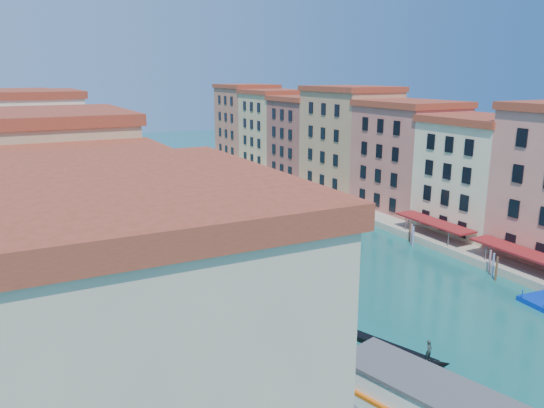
% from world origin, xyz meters
% --- Properties ---
extents(left_bank_palazzos, '(12.80, 128.40, 21.00)m').
position_xyz_m(left_bank_palazzos, '(-26.00, 64.68, 9.71)').
color(left_bank_palazzos, tan).
rests_on(left_bank_palazzos, ground).
extents(right_bank_palazzos, '(12.80, 128.40, 21.00)m').
position_xyz_m(right_bank_palazzos, '(30.00, 65.00, 9.75)').
color(right_bank_palazzos, '#A45B42').
rests_on(right_bank_palazzos, ground).
extents(quay, '(4.00, 140.00, 1.00)m').
position_xyz_m(quay, '(22.00, 65.00, 0.50)').
color(quay, gray).
rests_on(quay, ground).
extents(restaurant_awnings, '(3.20, 44.55, 3.12)m').
position_xyz_m(restaurant_awnings, '(22.19, 23.00, 2.99)').
color(restaurant_awnings, maroon).
rests_on(restaurant_awnings, ground).
extents(mooring_poles_right, '(1.44, 54.24, 3.20)m').
position_xyz_m(mooring_poles_right, '(19.10, 28.80, 1.30)').
color(mooring_poles_right, brown).
rests_on(mooring_poles_right, ground).
extents(vaporetto_far, '(9.07, 22.19, 3.22)m').
position_xyz_m(vaporetto_far, '(1.08, 65.76, 1.45)').
color(vaporetto_far, silver).
rests_on(vaporetto_far, ground).
extents(gondola_fore, '(5.22, 11.89, 2.47)m').
position_xyz_m(gondola_fore, '(-2.90, 18.37, 0.42)').
color(gondola_fore, black).
rests_on(gondola_fore, ground).
extents(gondola_far, '(2.20, 11.71, 1.66)m').
position_xyz_m(gondola_far, '(7.25, 58.83, 0.34)').
color(gondola_far, black).
rests_on(gondola_far, ground).
extents(motorboat_mid, '(3.83, 7.08, 1.40)m').
position_xyz_m(motorboat_mid, '(3.63, 38.77, 0.55)').
color(motorboat_mid, white).
rests_on(motorboat_mid, ground).
extents(motorboat_far, '(4.49, 6.89, 1.37)m').
position_xyz_m(motorboat_far, '(8.74, 78.18, 0.53)').
color(motorboat_far, silver).
rests_on(motorboat_far, ground).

